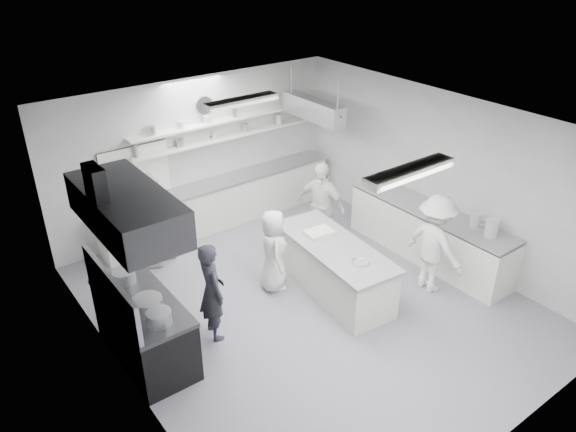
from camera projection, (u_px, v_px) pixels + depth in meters
floor at (308, 303)px, 8.99m from camera, size 6.00×7.00×0.02m
ceiling at (312, 126)px, 7.58m from camera, size 6.00×7.00×0.02m
wall_back at (197, 154)px, 10.77m from camera, size 6.00×0.04×3.00m
wall_front at (517, 348)px, 5.81m from camera, size 6.00×0.04×3.00m
wall_left at (118, 292)px, 6.70m from camera, size 0.04×7.00×3.00m
wall_right at (440, 174)px, 9.88m from camera, size 0.04×7.00×3.00m
stove at (145, 330)px, 7.68m from camera, size 0.80×1.80×0.90m
exhaust_hood at (127, 209)px, 6.80m from camera, size 0.85×2.00×0.50m
back_counter at (222, 203)px, 11.20m from camera, size 5.00×0.60×0.92m
shelf_lower at (231, 136)px, 10.93m from camera, size 4.20×0.26×0.04m
shelf_upper at (230, 119)px, 10.77m from camera, size 4.20×0.26×0.04m
pass_through_window at (135, 172)px, 10.09m from camera, size 1.30×0.04×1.00m
wall_clock at (204, 105)px, 10.40m from camera, size 0.32×0.05×0.32m
right_counter at (429, 234)px, 10.03m from camera, size 0.74×3.30×0.94m
pot_rack at (313, 109)px, 10.68m from camera, size 0.30×1.60×0.40m
light_fixture_front at (410, 172)px, 6.34m from camera, size 1.30×0.25×0.10m
light_fixture_rear at (241, 101)px, 8.89m from camera, size 1.30×0.25×0.10m
prep_island at (334, 269)px, 9.09m from camera, size 1.06×2.36×0.84m
stove_pot at (148, 306)px, 7.24m from camera, size 0.40×0.40×0.23m
cook_stove at (212, 291)px, 7.94m from camera, size 0.46×0.62×1.56m
cook_back at (151, 220)px, 9.65m from camera, size 1.05×0.94×1.77m
cook_island_left at (273, 250)px, 9.06m from camera, size 0.71×0.83×1.43m
cook_island_right at (321, 207)px, 10.14m from camera, size 0.73×1.10×1.74m
cook_right at (435, 244)px, 8.97m from camera, size 0.67×1.13×1.71m
bowl_island_a at (360, 264)px, 8.42m from camera, size 0.34×0.34×0.06m
bowl_island_b at (324, 241)px, 9.03m from camera, size 0.26×0.26×0.06m
bowl_right at (483, 229)px, 9.19m from camera, size 0.32×0.32×0.06m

